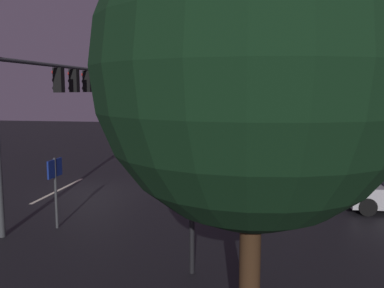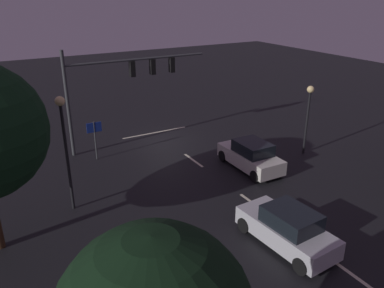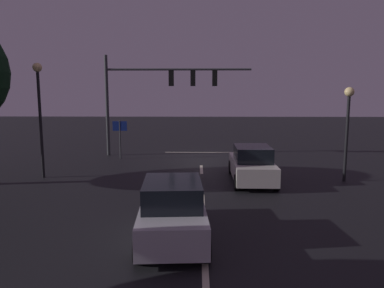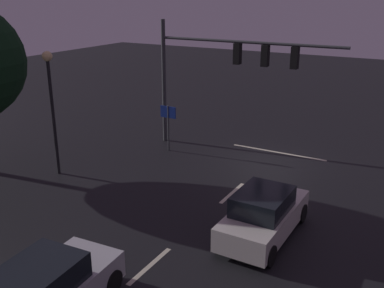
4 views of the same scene
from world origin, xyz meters
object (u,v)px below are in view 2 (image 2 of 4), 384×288
car_distant (287,228)px  street_lamp_right_kerb (64,134)px  car_approaching (251,156)px  route_sign (95,132)px  traffic_signal_assembly (122,78)px  street_lamp_left_kerb (309,106)px

car_distant → street_lamp_right_kerb: bearing=-46.4°
car_approaching → route_sign: size_ratio=1.80×
traffic_signal_assembly → car_approaching: 9.50m
street_lamp_left_kerb → street_lamp_right_kerb: street_lamp_right_kerb is taller
street_lamp_left_kerb → route_sign: bearing=-25.5°
traffic_signal_assembly → route_sign: size_ratio=3.93×
street_lamp_left_kerb → route_sign: (11.83, -5.65, -1.38)m
street_lamp_right_kerb → route_sign: bearing=-117.8°
street_lamp_left_kerb → street_lamp_right_kerb: size_ratio=0.79×
street_lamp_left_kerb → street_lamp_right_kerb: 14.57m
car_approaching → car_distant: bearing=63.9°
car_distant → route_sign: (4.20, -12.39, 0.96)m
car_approaching → street_lamp_right_kerb: 10.62m
street_lamp_left_kerb → street_lamp_right_kerb: (14.54, -0.51, 0.70)m
route_sign → street_lamp_left_kerb: bearing=154.5°
route_sign → street_lamp_right_kerb: bearing=62.2°
traffic_signal_assembly → car_approaching: bearing=125.2°
street_lamp_left_kerb → car_distant: bearing=41.4°
street_lamp_right_kerb → street_lamp_left_kerb: bearing=178.0°
traffic_signal_assembly → street_lamp_right_kerb: traffic_signal_assembly is taller
street_lamp_left_kerb → route_sign: size_ratio=1.81×
traffic_signal_assembly → route_sign: 3.96m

